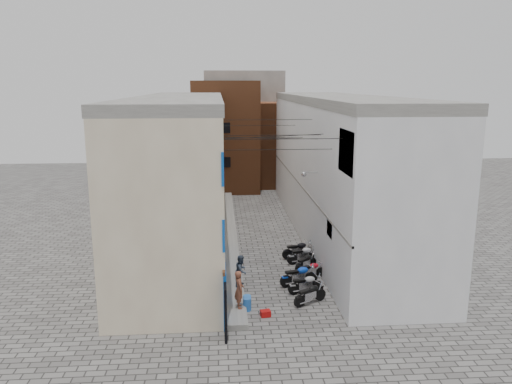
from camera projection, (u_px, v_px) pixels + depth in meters
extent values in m
plane|color=#585552|center=(288.00, 329.00, 20.19)|extent=(90.00, 90.00, 0.00)
cube|color=slate|center=(230.00, 233.00, 32.68)|extent=(0.90, 26.00, 0.25)
cube|color=#C2AE92|center=(182.00, 172.00, 31.59)|extent=(5.00, 26.00, 8.50)
cube|color=tan|center=(221.00, 175.00, 31.82)|extent=(0.10, 26.00, 0.80)
cube|color=#0B4AA9|center=(224.00, 259.00, 24.50)|extent=(0.12, 10.20, 2.40)
cube|color=#0B4AA9|center=(222.00, 179.00, 23.65)|extent=(0.10, 10.20, 4.00)
cube|color=slate|center=(180.00, 100.00, 30.63)|extent=(5.10, 26.00, 0.50)
cube|color=black|center=(225.00, 310.00, 19.38)|extent=(0.10, 1.20, 2.20)
cube|color=silver|center=(338.00, 170.00, 32.32)|extent=(5.00, 26.00, 8.50)
cube|color=#0B4AA9|center=(347.00, 152.00, 20.35)|extent=(0.10, 2.40, 1.80)
cube|color=white|center=(331.00, 229.00, 23.64)|extent=(0.08, 1.00, 0.70)
cylinder|color=#B2B2B7|center=(312.00, 172.00, 26.07)|extent=(0.80, 0.06, 0.06)
sphere|color=#B2B2B7|center=(304.00, 174.00, 26.06)|extent=(0.28, 0.28, 0.28)
cube|color=slate|center=(340.00, 100.00, 31.37)|extent=(5.10, 26.00, 0.50)
cube|color=slate|center=(300.00, 183.00, 32.32)|extent=(0.10, 26.00, 0.12)
cube|color=brown|center=(226.00, 136.00, 46.26)|extent=(6.00, 6.00, 10.00)
cube|color=brown|center=(277.00, 144.00, 48.79)|extent=(5.00, 6.00, 8.00)
cube|color=slate|center=(244.00, 125.00, 52.15)|extent=(8.00, 5.00, 11.00)
cube|color=black|center=(249.00, 181.00, 44.49)|extent=(2.00, 0.30, 2.40)
cylinder|color=black|center=(284.00, 139.00, 20.55)|extent=(5.20, 0.02, 0.02)
cylinder|color=black|center=(278.00, 150.00, 22.64)|extent=(5.20, 0.02, 0.02)
cylinder|color=black|center=(272.00, 135.00, 25.00)|extent=(5.20, 0.02, 0.02)
cylinder|color=black|center=(267.00, 120.00, 27.30)|extent=(5.20, 0.02, 0.02)
cylinder|color=black|center=(262.00, 138.00, 30.50)|extent=(5.20, 0.02, 0.02)
cylinder|color=black|center=(258.00, 125.00, 33.32)|extent=(5.20, 0.02, 0.02)
cylinder|color=black|center=(275.00, 136.00, 23.51)|extent=(5.65, 2.07, 0.02)
cylinder|color=black|center=(269.00, 138.00, 26.52)|extent=(5.80, 1.58, 0.02)
imported|color=brown|center=(239.00, 289.00, 21.42)|extent=(0.47, 0.66, 1.67)
imported|color=#384354|center=(241.00, 271.00, 23.77)|extent=(0.84, 0.91, 1.52)
cylinder|color=blue|center=(247.00, 304.00, 21.80)|extent=(0.43, 0.43, 0.57)
cylinder|color=blue|center=(247.00, 302.00, 22.08)|extent=(0.45, 0.45, 0.57)
cube|color=#A20B0B|center=(265.00, 313.00, 21.29)|extent=(0.47, 0.39, 0.26)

